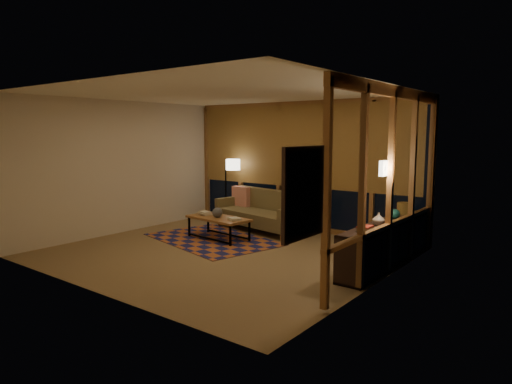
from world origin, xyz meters
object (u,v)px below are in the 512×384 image
Objects in this scene: coffee_table at (218,228)px; floor_lamp at (226,190)px; sofa at (260,211)px; bookshelf at (386,243)px.

coffee_table is 0.88× the size of floor_lamp.
sofa is 1.39× the size of floor_lamp.
floor_lamp is at bearing 132.55° from coffee_table.
bookshelf is at bearing -4.02° from sofa.
coffee_table is at bearing -174.41° from bookshelf.
sofa is 1.14m from coffee_table.
sofa is at bearing 2.63° from floor_lamp.
bookshelf is at bearing 4.05° from floor_lamp.
bookshelf is (4.35, -1.17, -0.40)m from floor_lamp.
bookshelf is (3.06, -0.79, -0.08)m from sofa.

